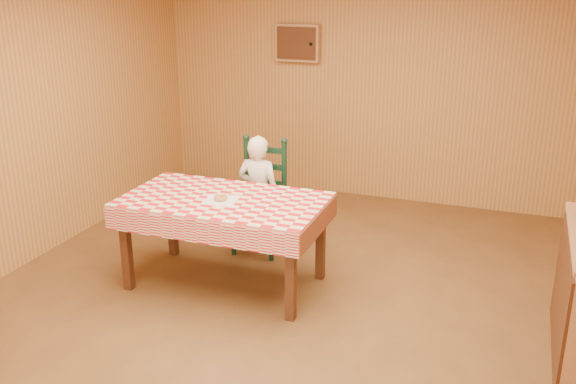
# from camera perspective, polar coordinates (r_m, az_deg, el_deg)

# --- Properties ---
(ground) EXTENTS (6.00, 6.00, 0.00)m
(ground) POSITION_cam_1_polar(r_m,az_deg,el_deg) (5.05, -0.80, -10.96)
(ground) COLOR brown
(ground) RESTS_ON ground
(cabin_walls) EXTENTS (5.10, 6.05, 2.65)m
(cabin_walls) POSITION_cam_1_polar(r_m,az_deg,el_deg) (4.92, 1.34, 10.89)
(cabin_walls) COLOR #C38B46
(cabin_walls) RESTS_ON ground
(dining_table) EXTENTS (1.66, 0.96, 0.77)m
(dining_table) POSITION_cam_1_polar(r_m,az_deg,el_deg) (5.28, -5.72, -1.41)
(dining_table) COLOR #502A15
(dining_table) RESTS_ON ground
(ladder_chair) EXTENTS (0.44, 0.40, 1.08)m
(ladder_chair) POSITION_cam_1_polar(r_m,az_deg,el_deg) (6.01, -2.41, -0.60)
(ladder_chair) COLOR black
(ladder_chair) RESTS_ON ground
(seated_child) EXTENTS (0.41, 0.27, 1.12)m
(seated_child) POSITION_cam_1_polar(r_m,az_deg,el_deg) (5.94, -2.63, -0.24)
(seated_child) COLOR white
(seated_child) RESTS_ON ground
(napkin) EXTENTS (0.29, 0.29, 0.00)m
(napkin) POSITION_cam_1_polar(r_m,az_deg,el_deg) (5.21, -5.99, -0.72)
(napkin) COLOR white
(napkin) RESTS_ON dining_table
(donut) EXTENTS (0.14, 0.14, 0.04)m
(donut) POSITION_cam_1_polar(r_m,az_deg,el_deg) (5.20, -6.00, -0.51)
(donut) COLOR #C98548
(donut) RESTS_ON napkin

